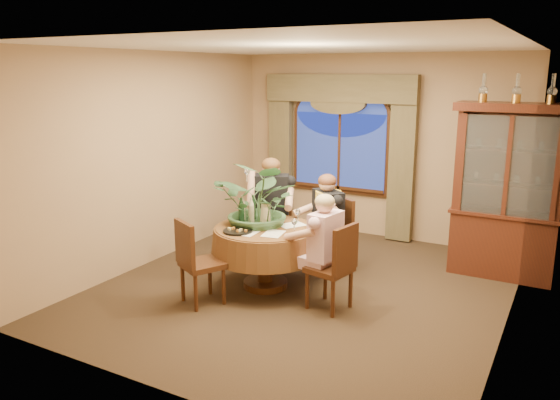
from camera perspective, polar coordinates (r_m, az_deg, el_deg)
The scene contains 35 objects.
floor at distance 6.65m, azimuth 2.54°, elevation -9.13°, with size 5.00×5.00×0.00m, color black.
wall_back at distance 8.54m, azimuth 10.16°, elevation 5.46°, with size 4.50×4.50×0.00m, color #907151.
wall_right at distance 5.65m, azimuth 23.58°, elevation 0.55°, with size 5.00×5.00×0.00m, color #907151.
ceiling at distance 6.15m, azimuth 2.81°, elevation 15.74°, with size 5.00×5.00×0.00m, color white.
window at distance 8.70m, azimuth 6.23°, elevation 5.07°, with size 1.62×0.10×1.32m, color navy, non-canonical shape.
arched_transom at distance 8.62m, azimuth 6.37°, elevation 10.21°, with size 1.60×0.06×0.44m, color navy, non-canonical shape.
drapery_left at distance 9.11m, azimuth 0.09°, elevation 4.77°, with size 0.38×0.14×2.32m, color #4A4128.
drapery_right at distance 8.33m, azimuth 12.63°, elevation 3.62°, with size 0.38×0.14×2.32m, color #4A4128.
swag_valance at distance 8.54m, azimuth 6.19°, elevation 11.53°, with size 2.45×0.16×0.42m, color #4A4128, non-canonical shape.
dining_table at distance 6.55m, azimuth -1.54°, elevation -5.99°, with size 1.29×1.29×0.75m, color maroon.
china_cabinet at distance 7.27m, azimuth 22.63°, elevation 0.77°, with size 1.34×0.53×2.17m, color #331710.
oil_lamp_left at distance 7.18m, azimuth 20.51°, elevation 10.94°, with size 0.11×0.11×0.34m, color #A5722D, non-canonical shape.
oil_lamp_center at distance 7.13m, azimuth 23.54°, elevation 10.67°, with size 0.11×0.11×0.34m, color #A5722D, non-canonical shape.
oil_lamp_right at distance 7.10m, azimuth 26.60°, elevation 10.36°, with size 0.11×0.11×0.34m, color #A5722D, non-canonical shape.
chair_right at distance 5.97m, azimuth 5.18°, elevation -6.93°, with size 0.42×0.42×0.96m, color black.
chair_back_right at distance 6.99m, azimuth 5.24°, elevation -3.87°, with size 0.42×0.42×0.96m, color black.
chair_back at distance 7.39m, azimuth -0.53°, elevation -2.85°, with size 0.42×0.42×0.96m, color black.
chair_front_left at distance 6.14m, azimuth -8.12°, elevation -6.43°, with size 0.42×0.42×0.96m, color black.
person_pink at distance 5.98m, azimuth 4.75°, elevation -5.30°, with size 0.45×0.42×1.27m, color beige, non-canonical shape.
person_back at distance 7.24m, azimuth -0.91°, elevation -1.18°, with size 0.52×0.48×1.45m, color black, non-canonical shape.
person_scarf at distance 6.80m, azimuth 5.01°, elevation -2.74°, with size 0.48×0.44×1.33m, color black, non-canonical shape.
stoneware_vase at distance 6.54m, azimuth -1.54°, elevation -1.42°, with size 0.13×0.13×0.25m, color tan, non-canonical shape.
centerpiece_plant at distance 6.40m, azimuth -2.00°, elevation 3.18°, with size 1.07×1.19×0.92m, color #345935.
olive_bowl at distance 6.35m, azimuth -1.33°, elevation -2.80°, with size 0.17×0.17×0.05m, color #4B502A.
cheese_platter at distance 6.24m, azimuth -4.42°, elevation -3.26°, with size 0.34×0.34×0.02m, color black.
wine_bottle_0 at distance 6.64m, azimuth -2.85°, elevation -0.85°, with size 0.07×0.07×0.33m, color black.
wine_bottle_1 at distance 6.50m, azimuth -3.02°, elevation -1.17°, with size 0.07×0.07×0.33m, color tan.
wine_bottle_2 at distance 6.50m, azimuth -4.05°, elevation -1.18°, with size 0.07×0.07×0.33m, color black.
wine_bottle_3 at distance 6.62m, azimuth -3.96°, elevation -0.91°, with size 0.07×0.07×0.33m, color tan.
tasting_paper_0 at distance 6.16m, azimuth -0.70°, elevation -3.54°, with size 0.21×0.30×0.00m, color white.
tasting_paper_1 at distance 6.50m, azimuth 1.28°, elevation -2.63°, with size 0.21×0.30×0.00m, color white.
tasting_paper_2 at distance 6.21m, azimuth -3.35°, elevation -3.40°, with size 0.21×0.30×0.00m, color white.
wine_glass_person_pink at distance 6.15m, azimuth 1.50°, elevation -2.71°, with size 0.07×0.07×0.18m, color silver, non-canonical shape.
wine_glass_person_back at distance 6.82m, azimuth -1.22°, elevation -1.11°, with size 0.07×0.07×0.18m, color silver, non-canonical shape.
wine_glass_person_scarf at distance 6.57m, azimuth 1.88°, elevation -1.67°, with size 0.07×0.07×0.18m, color silver, non-canonical shape.
Camera 1 is at (2.71, -5.51, 2.55)m, focal length 35.00 mm.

